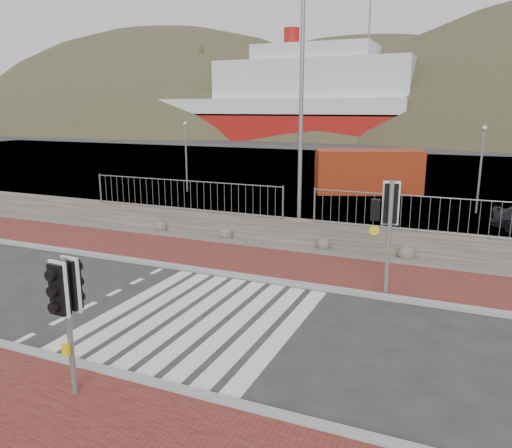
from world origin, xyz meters
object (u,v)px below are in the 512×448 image
at_px(shipping_container, 368,171).
at_px(traffic_signal_far, 389,213).
at_px(traffic_signal_near, 67,299).
at_px(streetlight, 305,108).
at_px(ferry, 275,105).

bearing_deg(shipping_container, traffic_signal_far, -98.91).
height_order(traffic_signal_near, traffic_signal_far, traffic_signal_far).
xyz_separation_m(traffic_signal_near, streetlight, (0.19, 11.96, 3.09)).
xyz_separation_m(traffic_signal_near, shipping_container, (0.33, 23.66, -0.58)).
distance_m(traffic_signal_far, shipping_container, 16.98).
distance_m(traffic_signal_near, traffic_signal_far, 8.23).
xyz_separation_m(ferry, shipping_container, (24.65, -48.06, -4.11)).
height_order(ferry, traffic_signal_near, ferry).
bearing_deg(streetlight, ferry, 99.76).
bearing_deg(traffic_signal_far, ferry, -76.00).
height_order(traffic_signal_near, shipping_container, traffic_signal_near).
distance_m(traffic_signal_near, shipping_container, 23.67).
distance_m(traffic_signal_far, streetlight, 6.76).
bearing_deg(shipping_container, traffic_signal_near, -112.51).
xyz_separation_m(ferry, traffic_signal_near, (24.32, -71.72, -3.53)).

